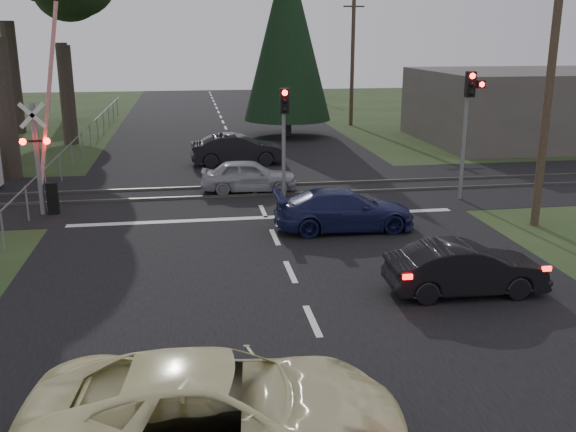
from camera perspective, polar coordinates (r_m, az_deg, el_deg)
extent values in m
plane|color=#253819|center=(14.01, 2.18, -9.33)|extent=(120.00, 120.00, 0.00)
cube|color=black|center=(23.35, -2.51, 1.06)|extent=(14.00, 100.00, 0.01)
cube|color=black|center=(25.27, -3.03, 2.21)|extent=(120.00, 8.00, 0.01)
cube|color=silver|center=(21.62, -1.97, -0.12)|extent=(13.00, 0.35, 0.00)
cube|color=#59544C|center=(24.49, -2.83, 1.87)|extent=(120.00, 0.12, 0.10)
cube|color=#59544C|center=(26.04, -3.21, 2.71)|extent=(120.00, 0.12, 0.10)
cylinder|color=slate|center=(23.15, -21.35, 4.67)|extent=(0.18, 0.18, 3.80)
cube|color=white|center=(22.84, -21.78, 8.31)|extent=(0.88, 0.03, 0.88)
cube|color=white|center=(22.84, -21.78, 8.31)|extent=(0.88, 0.03, 0.88)
cube|color=black|center=(22.97, -21.55, 6.22)|extent=(0.90, 0.06, 0.06)
sphere|color=#FF0C07|center=(22.99, -22.52, 6.12)|extent=(0.22, 0.22, 0.22)
sphere|color=#FF0C07|center=(22.82, -20.66, 6.25)|extent=(0.22, 0.22, 0.22)
cube|color=black|center=(23.36, -20.19, 1.47)|extent=(0.35, 0.25, 1.10)
cube|color=red|center=(22.76, -20.52, 9.93)|extent=(1.16, 0.10, 5.93)
cylinder|color=slate|center=(24.53, 15.32, 5.77)|extent=(0.14, 0.14, 3.80)
cube|color=black|center=(24.09, 15.90, 11.19)|extent=(0.32, 0.24, 0.90)
sphere|color=#FF0C07|center=(23.95, 16.09, 11.88)|extent=(0.20, 0.20, 0.20)
sphere|color=black|center=(23.97, 16.03, 11.16)|extent=(0.18, 0.18, 0.18)
sphere|color=black|center=(24.00, 15.98, 10.45)|extent=(0.18, 0.18, 0.18)
cube|color=black|center=(24.25, 16.73, 11.16)|extent=(0.28, 0.22, 0.28)
sphere|color=#FF0C07|center=(24.14, 16.86, 11.13)|extent=(0.18, 0.18, 0.18)
cylinder|color=slate|center=(23.90, -0.39, 5.34)|extent=(0.14, 0.14, 3.20)
cube|color=black|center=(23.43, -0.33, 10.20)|extent=(0.32, 0.24, 0.90)
sphere|color=#FF0C07|center=(23.28, -0.28, 10.90)|extent=(0.20, 0.20, 0.20)
sphere|color=black|center=(23.30, -0.28, 10.17)|extent=(0.18, 0.18, 0.18)
sphere|color=black|center=(23.34, -0.28, 9.43)|extent=(0.18, 0.18, 0.18)
cylinder|color=#4C3D2D|center=(21.51, 22.23, 10.82)|extent=(0.26, 0.26, 9.00)
cylinder|color=#4C3D2D|center=(43.86, 5.76, 13.87)|extent=(0.26, 0.26, 9.00)
cube|color=#4C3D2D|center=(43.87, 5.88, 18.05)|extent=(1.40, 0.10, 0.10)
cylinder|color=#4C3D2D|center=(68.34, 0.34, 14.63)|extent=(0.26, 0.26, 9.00)
cube|color=#4C3D2D|center=(68.37, 0.35, 17.90)|extent=(1.80, 0.12, 0.12)
cube|color=#4C3D2D|center=(68.35, 0.35, 17.31)|extent=(1.40, 0.10, 0.10)
cylinder|color=#473D33|center=(29.57, -23.88, 8.63)|extent=(0.83, 0.83, 5.85)
cylinder|color=#473D33|center=(38.14, -19.03, 10.10)|extent=(0.80, 0.80, 5.40)
cylinder|color=#473D33|center=(43.80, -23.26, 11.22)|extent=(0.89, 0.89, 6.75)
cylinder|color=#473D33|center=(49.29, -19.23, 11.20)|extent=(0.80, 0.80, 5.40)
cylinder|color=#473D33|center=(39.21, -0.07, 8.59)|extent=(0.50, 0.50, 2.00)
cone|color=black|center=(38.90, -0.07, 15.91)|extent=(5.20, 5.20, 10.00)
cube|color=#59514C|center=(40.26, 22.01, 9.08)|extent=(14.00, 10.00, 4.00)
imported|color=beige|center=(9.65, -6.21, -16.92)|extent=(5.64, 3.03, 1.51)
imported|color=black|center=(15.77, 15.51, -4.55)|extent=(3.77, 1.39, 1.23)
imported|color=#98999F|center=(25.12, -3.50, 3.59)|extent=(3.83, 1.78, 1.27)
imported|color=#171C46|center=(20.21, 5.01, 0.53)|extent=(4.43, 1.84, 1.28)
imported|color=black|center=(30.50, -4.51, 5.91)|extent=(4.40, 1.65, 1.43)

